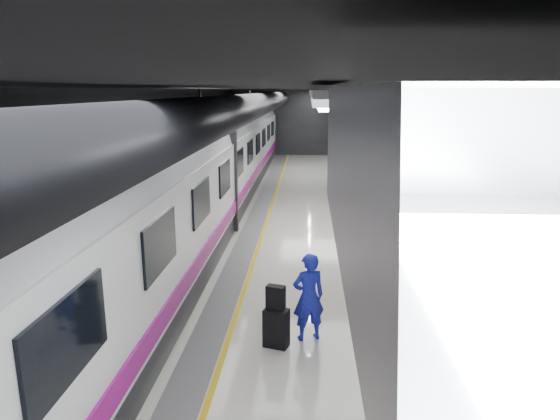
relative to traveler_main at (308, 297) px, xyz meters
name	(u,v)px	position (x,y,z in m)	size (l,w,h in m)	color
ground	(292,234)	(-0.51, 6.80, -0.82)	(40.00, 40.00, 0.00)	silver
platform_hall	(285,120)	(-0.79, 7.76, 2.71)	(10.02, 40.02, 4.51)	black
train	(189,169)	(-3.75, 6.80, 1.25)	(3.05, 38.00, 4.05)	black
traveler_main	(308,297)	(0.00, 0.00, 0.00)	(0.60, 0.39, 1.65)	#1B2FCD
suitcase_main	(276,328)	(-0.56, -0.31, -0.47)	(0.43, 0.27, 0.70)	black
shoulder_bag	(276,297)	(-0.58, -0.27, 0.09)	(0.32, 0.17, 0.43)	black
traveler_far_a	(342,174)	(1.49, 13.72, -0.02)	(0.78, 0.61, 1.60)	black
traveler_far_b	(349,158)	(2.19, 18.83, 0.01)	(0.98, 0.41, 1.67)	maroon
suitcase_far	(334,168)	(1.36, 18.89, -0.55)	(0.37, 0.24, 0.54)	black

